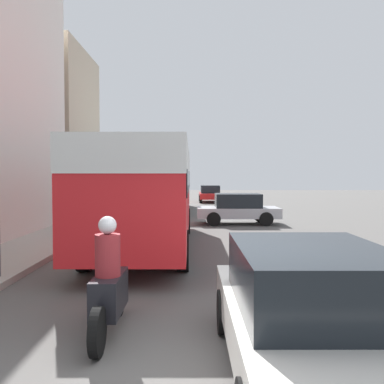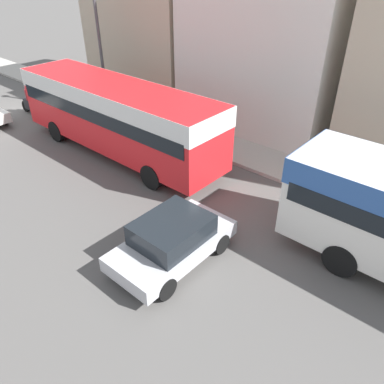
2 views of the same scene
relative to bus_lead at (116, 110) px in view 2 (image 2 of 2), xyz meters
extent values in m
plane|color=#595654|center=(1.58, -8.47, -2.03)|extent=(120.00, 120.00, 0.00)
cube|color=#B2ADA3|center=(-3.52, -8.47, -1.96)|extent=(2.20, 120.00, 0.15)
cube|color=#BCAD93|center=(-7.60, -4.85, 2.67)|extent=(5.96, 7.40, 9.39)
cube|color=silver|center=(-7.91, 2.98, 3.35)|extent=(6.58, 7.74, 10.76)
cube|color=red|center=(0.00, 0.00, -0.22)|extent=(2.56, 10.58, 2.63)
cube|color=white|center=(0.00, 0.00, 0.71)|extent=(2.58, 10.64, 0.79)
cube|color=black|center=(0.00, 0.00, 0.11)|extent=(2.61, 10.16, 0.58)
cylinder|color=black|center=(-1.18, 3.28, -1.53)|extent=(0.28, 1.00, 1.00)
cylinder|color=black|center=(1.18, 3.28, -1.53)|extent=(0.28, 1.00, 1.00)
cylinder|color=black|center=(-1.18, -3.28, -1.53)|extent=(0.28, 1.00, 1.00)
cylinder|color=black|center=(1.18, -3.28, -1.53)|extent=(0.28, 1.00, 1.00)
cylinder|color=black|center=(-1.49, 10.60, -1.53)|extent=(0.28, 1.00, 1.00)
cylinder|color=black|center=(0.87, 10.60, -1.53)|extent=(0.28, 1.00, 1.00)
cube|color=black|center=(0.19, -7.29, -1.44)|extent=(0.38, 1.10, 0.55)
cylinder|color=black|center=(0.19, -6.49, -1.71)|extent=(0.10, 0.64, 0.64)
cylinder|color=black|center=(0.19, -8.09, -1.71)|extent=(0.12, 0.64, 0.64)
cylinder|color=maroon|center=(0.19, -7.39, -0.86)|extent=(0.36, 0.36, 0.60)
sphere|color=silver|center=(0.19, -7.39, -0.43)|extent=(0.26, 0.26, 0.26)
cylinder|color=black|center=(1.88, -7.29, -1.71)|extent=(0.22, 0.64, 0.64)
cube|color=#B7B7BC|center=(3.56, 6.65, -1.48)|extent=(3.82, 1.89, 0.47)
cube|color=black|center=(3.56, 6.65, -0.92)|extent=(2.10, 1.66, 0.64)
cylinder|color=black|center=(4.74, 7.52, -1.71)|extent=(0.64, 0.22, 0.64)
cylinder|color=black|center=(4.74, 5.78, -1.71)|extent=(0.64, 0.22, 0.64)
cylinder|color=black|center=(2.37, 7.52, -1.71)|extent=(0.64, 0.22, 0.64)
cylinder|color=black|center=(2.37, 5.78, -1.71)|extent=(0.64, 0.22, 0.64)
cylinder|color=#232838|center=(-3.43, -8.00, -1.48)|extent=(0.34, 0.34, 0.80)
cylinder|color=gray|center=(-3.43, -8.00, -0.75)|extent=(0.43, 0.43, 0.66)
sphere|color=tan|center=(-3.43, -8.00, -0.32)|extent=(0.22, 0.22, 0.22)
cylinder|color=#47474C|center=(-2.77, -4.41, 1.38)|extent=(0.16, 0.16, 6.52)
camera|label=1|loc=(1.39, -13.43, 0.28)|focal=40.00mm
camera|label=2|loc=(9.48, 12.55, 5.76)|focal=35.00mm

